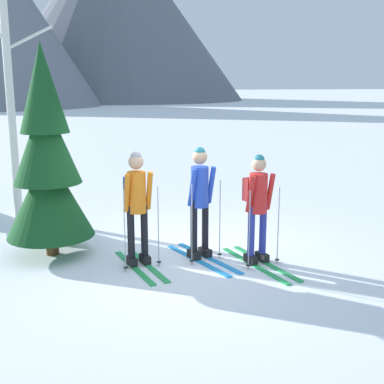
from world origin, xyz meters
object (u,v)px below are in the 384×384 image
(pine_tree_mid, at_px, (47,161))
(birch_tree_tall, at_px, (11,109))
(skier_in_orange, at_px, (137,202))
(skier_in_red, at_px, (257,203))
(skier_in_blue, at_px, (200,198))

(pine_tree_mid, relative_size, birch_tree_tall, 0.77)
(skier_in_orange, height_order, pine_tree_mid, pine_tree_mid)
(skier_in_red, bearing_deg, pine_tree_mid, 158.98)
(skier_in_blue, bearing_deg, pine_tree_mid, 161.19)
(skier_in_red, xyz_separation_m, birch_tree_tall, (-3.84, 3.75, 1.30))
(skier_in_red, xyz_separation_m, pine_tree_mid, (-3.12, 1.20, 0.59))
(skier_in_orange, xyz_separation_m, skier_in_red, (1.82, -0.37, -0.04))
(skier_in_orange, xyz_separation_m, skier_in_blue, (1.01, 0.04, -0.01))
(skier_in_blue, bearing_deg, skier_in_orange, -177.65)
(skier_in_blue, xyz_separation_m, birch_tree_tall, (-3.03, 3.34, 1.26))
(birch_tree_tall, bearing_deg, skier_in_red, -44.34)
(pine_tree_mid, distance_m, birch_tree_tall, 2.74)
(skier_in_red, height_order, birch_tree_tall, birch_tree_tall)
(skier_in_orange, bearing_deg, pine_tree_mid, 147.49)
(skier_in_red, relative_size, pine_tree_mid, 0.52)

